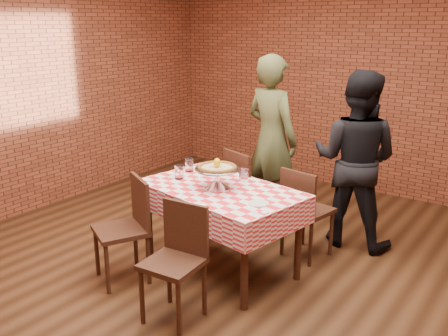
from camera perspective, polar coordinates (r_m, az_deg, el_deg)
The scene contains 19 objects.
ground at distance 4.28m, azimuth -0.44°, elevation -13.00°, with size 6.00×6.00×0.00m, color black.
back_wall at distance 6.43m, azimuth 15.75°, elevation 10.08°, with size 5.50×5.50×0.00m, color brown.
table at distance 4.33m, azimuth -0.43°, elevation -7.09°, with size 1.36×0.82×0.75m, color #412417.
tablecloth at distance 4.23m, azimuth -0.44°, elevation -3.80°, with size 1.40×0.85×0.24m, color red, non-canonical shape.
pizza_stand at distance 4.16m, azimuth -0.80°, elevation -1.19°, with size 0.39×0.39×0.17m, color silver, non-canonical shape.
pizza at distance 4.13m, azimuth -0.81°, elevation 0.01°, with size 0.33×0.33×0.03m, color beige.
lemon at distance 4.12m, azimuth -0.81°, elevation 0.61°, with size 0.06×0.06×0.08m, color yellow.
water_glass_left at distance 4.43m, azimuth -5.24°, elevation -0.46°, with size 0.08×0.08×0.12m, color white.
water_glass_right at distance 4.65m, azimuth -4.06°, elevation 0.39°, with size 0.08×0.08×0.12m, color white.
side_plate at distance 3.83m, azimuth 4.04°, elevation -4.12°, with size 0.16×0.16×0.01m, color white.
sweetener_packet_a at distance 3.67m, azimuth 3.55°, elevation -5.11°, with size 0.05×0.04×0.01m, color white.
sweetener_packet_b at distance 3.66m, azimuth 4.67°, elevation -5.18°, with size 0.05×0.04×0.01m, color white.
condiment_caddy at distance 4.36m, azimuth 2.46°, elevation -0.67°, with size 0.09×0.07×0.12m, color silver.
chair_near_left at distance 4.21m, azimuth -11.91°, elevation -7.22°, with size 0.41×0.41×0.88m, color #412417, non-canonical shape.
chair_near_right at distance 3.62m, azimuth -5.97°, elevation -11.24°, with size 0.39×0.39×0.86m, color #412417, non-canonical shape.
chair_far_left at distance 5.06m, azimuth 3.08°, elevation -2.71°, with size 0.41×0.41×0.89m, color #412417, non-canonical shape.
chair_far_right at distance 4.61m, azimuth 9.71°, elevation -5.09°, with size 0.38×0.38×0.86m, color #412417, non-canonical shape.
diner_olive at distance 5.30m, azimuth 5.54°, elevation 3.33°, with size 0.66×0.43×1.80m, color #4A512D.
diner_black at distance 4.84m, azimuth 14.95°, elevation 0.91°, with size 0.83×0.64×1.70m, color black.
Camera 1 is at (2.20, -3.00, 2.12)m, focal length 39.38 mm.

